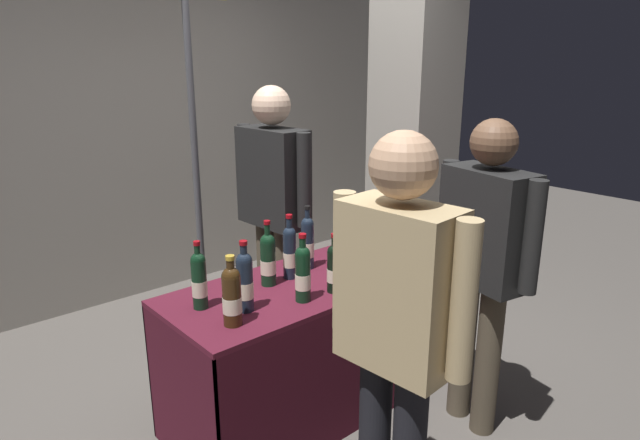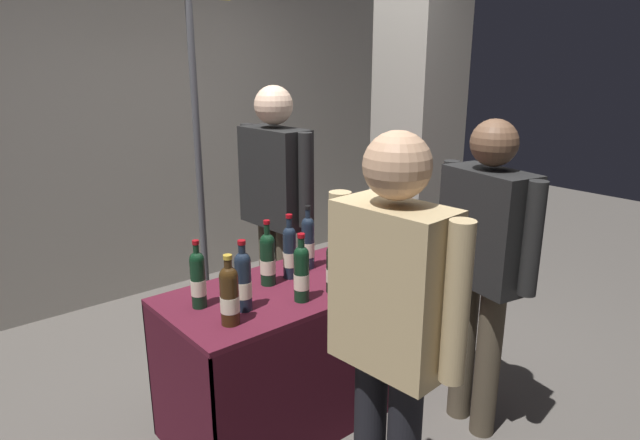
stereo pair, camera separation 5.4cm
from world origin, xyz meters
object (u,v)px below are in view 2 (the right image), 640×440
object	(u,v)px
flower_vase	(402,248)
vendor_presenter	(276,196)
booth_signpost	(196,124)
concrete_pillar	(419,108)
display_bottle_0	(229,294)
wine_glass_near_vendor	(339,250)
tasting_table	(320,317)
wine_glass_mid	(408,239)
featured_wine_bottle	(268,258)
taster_foreground_right	(391,323)

from	to	relation	value
flower_vase	vendor_presenter	xyz separation A→B (m)	(-0.23, 0.81, 0.17)
flower_vase	booth_signpost	size ratio (longest dim) A/B	0.17
concrete_pillar	flower_vase	bearing A→B (deg)	-142.48
display_bottle_0	wine_glass_near_vendor	distance (m)	0.83
vendor_presenter	tasting_table	bearing A→B (deg)	-19.03
booth_signpost	wine_glass_mid	bearing A→B (deg)	-59.37
tasting_table	featured_wine_bottle	size ratio (longest dim) A/B	4.97
concrete_pillar	flower_vase	xyz separation A→B (m)	(-1.02, -0.78, -0.63)
tasting_table	vendor_presenter	xyz separation A→B (m)	(0.19, 0.64, 0.50)
taster_foreground_right	booth_signpost	xyz separation A→B (m)	(0.35, 1.98, 0.46)
wine_glass_mid	vendor_presenter	distance (m)	0.83
featured_wine_bottle	booth_signpost	distance (m)	1.17
flower_vase	taster_foreground_right	bearing A→B (deg)	-140.26
display_bottle_0	taster_foreground_right	distance (m)	0.75
concrete_pillar	taster_foreground_right	world-z (taller)	concrete_pillar
booth_signpost	taster_foreground_right	bearing A→B (deg)	-100.07
flower_vase	display_bottle_0	bearing A→B (deg)	179.31
wine_glass_near_vendor	vendor_presenter	distance (m)	0.62
wine_glass_mid	vendor_presenter	bearing A→B (deg)	121.09
concrete_pillar	booth_signpost	xyz separation A→B (m)	(-1.51, 0.49, -0.05)
tasting_table	featured_wine_bottle	bearing A→B (deg)	162.00
tasting_table	flower_vase	size ratio (longest dim) A/B	4.23
booth_signpost	tasting_table	bearing A→B (deg)	-86.17
concrete_pillar	wine_glass_mid	bearing A→B (deg)	-141.49
wine_glass_near_vendor	vendor_presenter	bearing A→B (deg)	88.60
taster_foreground_right	wine_glass_mid	bearing A→B (deg)	-55.69
concrete_pillar	featured_wine_bottle	bearing A→B (deg)	-162.91
tasting_table	featured_wine_bottle	distance (m)	0.46
wine_glass_near_vendor	taster_foreground_right	world-z (taller)	taster_foreground_right
display_bottle_0	vendor_presenter	xyz separation A→B (m)	(0.82, 0.80, 0.14)
wine_glass_near_vendor	booth_signpost	distance (m)	1.23
wine_glass_mid	taster_foreground_right	distance (m)	1.33
featured_wine_bottle	taster_foreground_right	distance (m)	0.98
taster_foreground_right	wine_glass_near_vendor	bearing A→B (deg)	-37.09
featured_wine_bottle	wine_glass_near_vendor	world-z (taller)	featured_wine_bottle
tasting_table	wine_glass_mid	xyz separation A→B (m)	(0.61, -0.05, 0.32)
flower_vase	booth_signpost	bearing A→B (deg)	111.35
tasting_table	flower_vase	world-z (taller)	flower_vase
wine_glass_mid	tasting_table	bearing A→B (deg)	175.02
concrete_pillar	flower_vase	distance (m)	1.43
concrete_pillar	display_bottle_0	bearing A→B (deg)	-159.61
featured_wine_bottle	taster_foreground_right	size ratio (longest dim) A/B	0.21
wine_glass_mid	flower_vase	world-z (taller)	flower_vase
wine_glass_near_vendor	wine_glass_mid	size ratio (longest dim) A/B	1.03
taster_foreground_right	tasting_table	bearing A→B (deg)	-30.09
wine_glass_near_vendor	taster_foreground_right	bearing A→B (deg)	-122.83
wine_glass_near_vendor	flower_vase	world-z (taller)	flower_vase
taster_foreground_right	concrete_pillar	bearing A→B (deg)	-55.71
featured_wine_bottle	vendor_presenter	size ratio (longest dim) A/B	0.20
wine_glass_mid	booth_signpost	size ratio (longest dim) A/B	0.05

